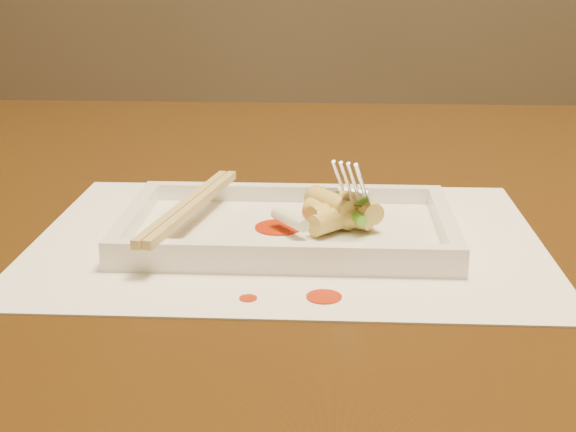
{
  "coord_description": "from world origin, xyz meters",
  "views": [
    {
      "loc": [
        -0.04,
        -0.75,
        0.97
      ],
      "look_at": [
        -0.07,
        -0.15,
        0.77
      ],
      "focal_mm": 50.0,
      "sensor_mm": 36.0,
      "label": 1
    }
  ],
  "objects_px": {
    "plate_base": "(288,233)",
    "fork": "(378,133)",
    "chopstick_a": "(185,205)",
    "table": "(368,283)",
    "placemat": "(288,238)"
  },
  "relations": [
    {
      "from": "table",
      "to": "chopstick_a",
      "type": "bearing_deg",
      "value": -136.02
    },
    {
      "from": "fork",
      "to": "placemat",
      "type": "bearing_deg",
      "value": -165.58
    },
    {
      "from": "plate_base",
      "to": "fork",
      "type": "xyz_separation_m",
      "value": [
        0.07,
        0.02,
        0.08
      ]
    },
    {
      "from": "fork",
      "to": "chopstick_a",
      "type": "bearing_deg",
      "value": -173.25
    },
    {
      "from": "plate_base",
      "to": "chopstick_a",
      "type": "distance_m",
      "value": 0.08
    },
    {
      "from": "placemat",
      "to": "fork",
      "type": "bearing_deg",
      "value": 14.42
    },
    {
      "from": "table",
      "to": "placemat",
      "type": "bearing_deg",
      "value": -116.14
    },
    {
      "from": "chopstick_a",
      "to": "fork",
      "type": "height_order",
      "value": "fork"
    },
    {
      "from": "plate_base",
      "to": "fork",
      "type": "height_order",
      "value": "fork"
    },
    {
      "from": "chopstick_a",
      "to": "table",
      "type": "bearing_deg",
      "value": 43.98
    },
    {
      "from": "chopstick_a",
      "to": "fork",
      "type": "xyz_separation_m",
      "value": [
        0.15,
        0.02,
        0.06
      ]
    },
    {
      "from": "table",
      "to": "fork",
      "type": "xyz_separation_m",
      "value": [
        -0.0,
        -0.13,
        0.18
      ]
    },
    {
      "from": "placemat",
      "to": "plate_base",
      "type": "height_order",
      "value": "plate_base"
    },
    {
      "from": "placemat",
      "to": "chopstick_a",
      "type": "distance_m",
      "value": 0.09
    },
    {
      "from": "table",
      "to": "placemat",
      "type": "relative_size",
      "value": 3.5
    }
  ]
}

